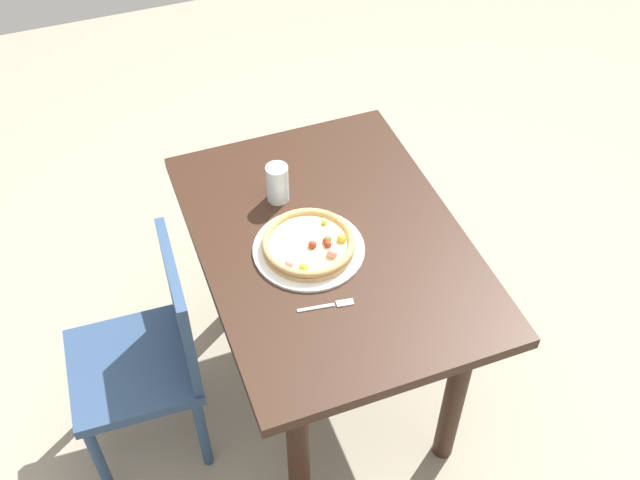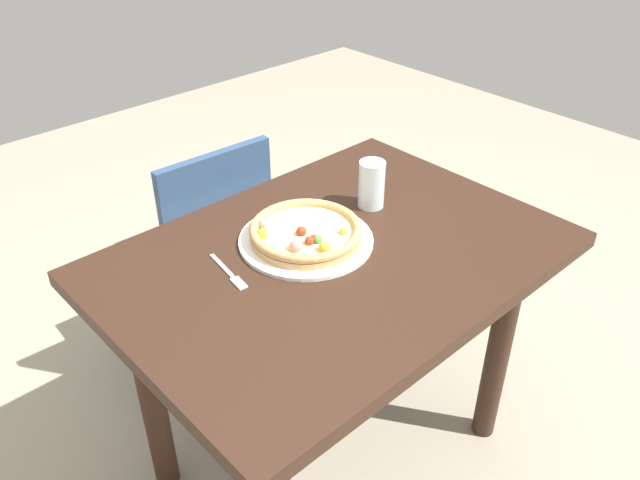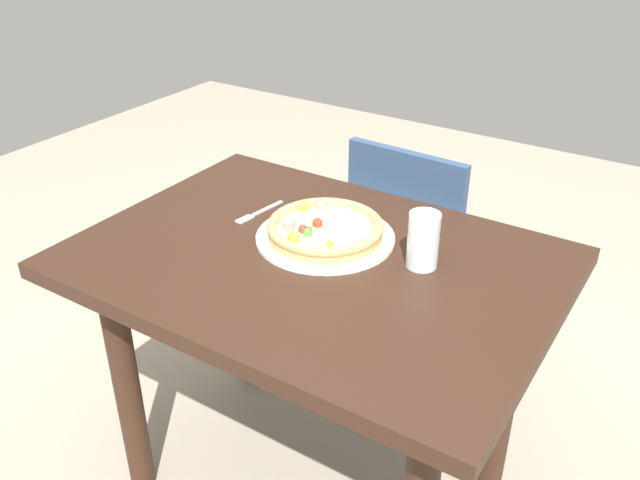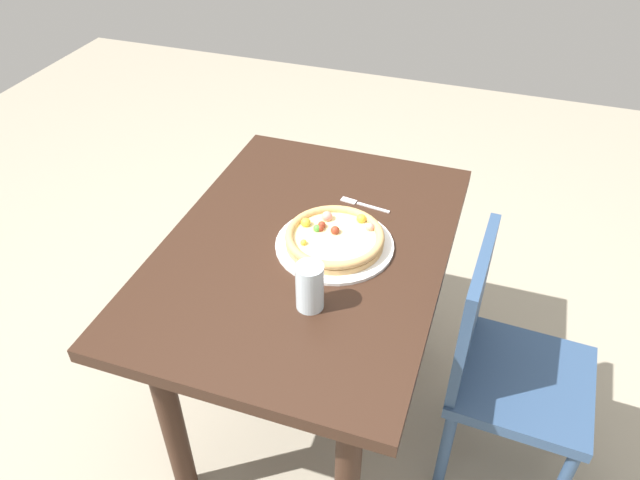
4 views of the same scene
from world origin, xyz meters
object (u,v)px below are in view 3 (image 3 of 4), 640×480
at_px(chair_near, 418,253).
at_px(fork, 256,214).
at_px(drinking_glass, 423,240).
at_px(plate, 325,237).
at_px(pizza, 325,228).
at_px(dining_table, 315,300).

distance_m(chair_near, fork, 0.65).
bearing_deg(chair_near, drinking_glass, -62.99).
height_order(chair_near, drinking_glass, drinking_glass).
bearing_deg(plate, pizza, 27.40).
height_order(chair_near, pizza, chair_near).
bearing_deg(dining_table, plate, -75.29).
xyz_separation_m(dining_table, fork, (0.25, -0.10, 0.13)).
height_order(dining_table, chair_near, chair_near).
distance_m(dining_table, drinking_glass, 0.32).
bearing_deg(plate, fork, -3.97).
distance_m(chair_near, plate, 0.62).
xyz_separation_m(dining_table, plate, (0.02, -0.08, 0.13)).
bearing_deg(drinking_glass, pizza, 3.43).
height_order(plate, fork, plate).
height_order(dining_table, plate, plate).
bearing_deg(fork, dining_table, 76.76).
bearing_deg(pizza, chair_near, -92.15).
relative_size(pizza, fork, 1.73).
bearing_deg(pizza, drinking_glass, -176.57).
relative_size(chair_near, pizza, 3.00).
distance_m(pizza, fork, 0.23).
xyz_separation_m(pizza, fork, (0.22, -0.02, -0.03)).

